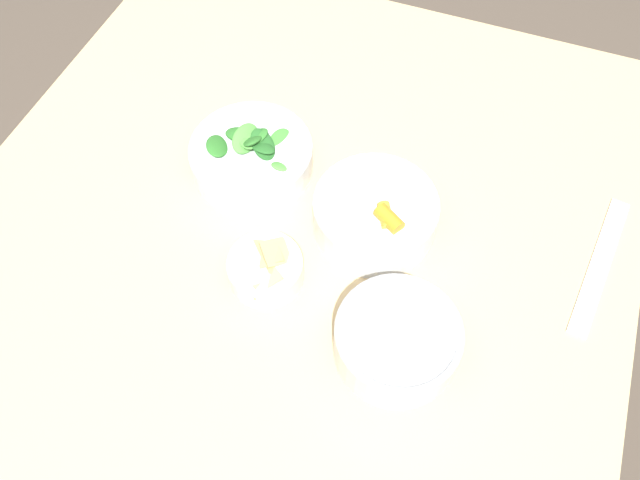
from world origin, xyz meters
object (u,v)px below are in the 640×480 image
at_px(bowl_beans_hotdog, 397,341).
at_px(bowl_cookies, 267,269).
at_px(bowl_carrots, 375,213).
at_px(bowl_greens, 252,155).
at_px(ruler, 600,264).

bearing_deg(bowl_beans_hotdog, bowl_cookies, -101.99).
xyz_separation_m(bowl_carrots, bowl_beans_hotdog, (0.19, 0.09, -0.00)).
bearing_deg(bowl_beans_hotdog, bowl_greens, -125.94).
relative_size(bowl_carrots, bowl_beans_hotdog, 1.11).
height_order(bowl_greens, bowl_beans_hotdog, bowl_greens).
relative_size(bowl_carrots, bowl_greens, 0.95).
relative_size(bowl_cookies, ruler, 0.43).
xyz_separation_m(bowl_greens, bowl_beans_hotdog, (0.23, 0.31, 0.00)).
height_order(bowl_cookies, ruler, bowl_cookies).
bearing_deg(bowl_greens, bowl_cookies, 30.05).
bearing_deg(bowl_cookies, bowl_beans_hotdog, 78.01).
bearing_deg(bowl_cookies, bowl_carrots, 140.52).
distance_m(bowl_greens, ruler, 0.56).
height_order(bowl_greens, ruler, bowl_greens).
height_order(bowl_greens, bowl_cookies, bowl_greens).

